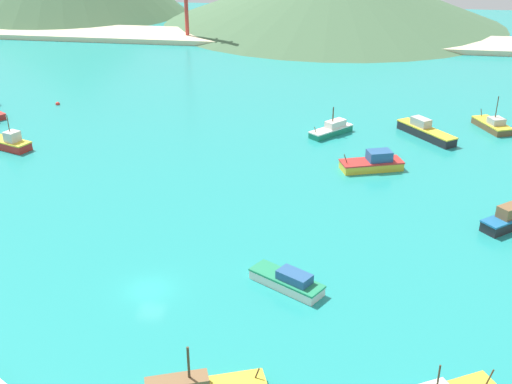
# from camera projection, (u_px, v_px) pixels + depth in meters

# --- Properties ---
(ground) EXTENTS (260.00, 280.00, 0.50)m
(ground) POSITION_uv_depth(u_px,v_px,m) (216.00, 168.00, 85.52)
(ground) COLOR teal
(fishing_boat_1) EXTENTS (8.83, 5.59, 2.59)m
(fishing_boat_1) POSITION_uv_depth(u_px,v_px,m) (373.00, 163.00, 84.07)
(fishing_boat_1) COLOR gold
(fishing_boat_1) RESTS_ON ground
(fishing_boat_3) EXTENTS (7.55, 5.78, 1.92)m
(fishing_boat_3) POSITION_uv_depth(u_px,v_px,m) (288.00, 281.00, 58.68)
(fishing_boat_3) COLOR silver
(fishing_boat_3) RESTS_ON ground
(fishing_boat_4) EXTENTS (8.49, 9.97, 2.67)m
(fishing_boat_4) POSITION_uv_depth(u_px,v_px,m) (425.00, 131.00, 95.37)
(fishing_boat_4) COLOR #232328
(fishing_boat_4) RESTS_ON ground
(fishing_boat_8) EXTENTS (7.13, 4.70, 5.16)m
(fishing_boat_8) POSITION_uv_depth(u_px,v_px,m) (10.00, 143.00, 90.92)
(fishing_boat_8) COLOR red
(fishing_boat_8) RESTS_ON ground
(fishing_boat_13) EXTENTS (5.51, 7.84, 5.50)m
(fishing_boat_13) POSITION_uv_depth(u_px,v_px,m) (493.00, 125.00, 98.48)
(fishing_boat_13) COLOR brown
(fishing_boat_13) RESTS_ON ground
(fishing_boat_14) EXTENTS (6.75, 7.29, 4.34)m
(fishing_boat_14) POSITION_uv_depth(u_px,v_px,m) (332.00, 129.00, 96.48)
(fishing_boat_14) COLOR #198466
(fishing_boat_14) RESTS_ON ground
(buoy_0) EXTENTS (0.77, 0.77, 0.77)m
(buoy_0) POSITION_uv_depth(u_px,v_px,m) (58.00, 104.00, 110.41)
(buoy_0) COLOR red
(buoy_0) RESTS_ON ground
(beach_strip) EXTENTS (247.00, 17.47, 1.20)m
(beach_strip) POSITION_uv_depth(u_px,v_px,m) (283.00, 39.00, 158.28)
(beach_strip) COLOR beige
(beach_strip) RESTS_ON ground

